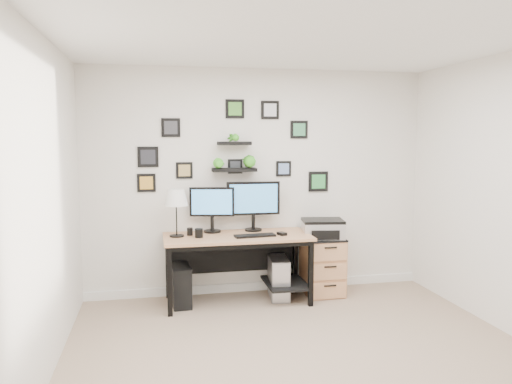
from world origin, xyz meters
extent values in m
plane|color=tan|center=(0.00, 0.00, 0.00)|extent=(4.00, 4.00, 0.00)
plane|color=white|center=(0.00, 0.00, 2.60)|extent=(4.00, 4.00, 0.00)
plane|color=silver|center=(0.00, 2.00, 1.30)|extent=(4.00, 0.00, 4.00)
plane|color=silver|center=(0.00, -2.00, 1.30)|extent=(4.00, 0.00, 4.00)
plane|color=silver|center=(-2.00, 0.00, 1.30)|extent=(0.00, 4.00, 4.00)
cube|color=white|center=(0.00, 1.99, 0.05)|extent=(4.00, 0.03, 0.10)
cube|color=tan|center=(-0.31, 1.63, 0.73)|extent=(1.60, 0.70, 0.03)
cube|color=black|center=(-0.31, 1.63, 0.69)|extent=(1.54, 0.64, 0.05)
cube|color=black|center=(-0.31, 1.96, 0.46)|extent=(1.44, 0.02, 0.41)
cube|color=black|center=(0.24, 1.63, 0.18)|extent=(0.45, 0.63, 0.03)
cube|color=black|center=(-1.06, 1.33, 0.36)|extent=(0.05, 0.05, 0.72)
cube|color=black|center=(-1.06, 1.93, 0.36)|extent=(0.05, 0.05, 0.72)
cube|color=black|center=(0.44, 1.33, 0.36)|extent=(0.05, 0.05, 0.72)
cube|color=black|center=(0.44, 1.93, 0.36)|extent=(0.05, 0.05, 0.72)
cylinder|color=black|center=(-0.56, 1.86, 0.76)|extent=(0.23, 0.23, 0.02)
cylinder|color=black|center=(-0.56, 1.86, 0.85)|extent=(0.05, 0.05, 0.17)
cube|color=black|center=(-0.56, 1.86, 1.10)|extent=(0.50, 0.13, 0.33)
cube|color=#3F8CCC|center=(-0.57, 1.83, 1.10)|extent=(0.44, 0.09, 0.28)
cylinder|color=black|center=(-0.09, 1.86, 0.76)|extent=(0.20, 0.20, 0.02)
cylinder|color=black|center=(-0.09, 1.86, 0.85)|extent=(0.04, 0.04, 0.17)
cube|color=black|center=(-0.09, 1.85, 1.13)|extent=(0.61, 0.05, 0.38)
cube|color=#3F8CCC|center=(-0.09, 1.83, 1.13)|extent=(0.55, 0.02, 0.33)
cube|color=black|center=(-0.14, 1.52, 0.76)|extent=(0.45, 0.18, 0.02)
cube|color=black|center=(0.17, 1.54, 0.77)|extent=(0.10, 0.12, 0.03)
cylinder|color=black|center=(-0.97, 1.69, 0.76)|extent=(0.16, 0.16, 0.01)
cylinder|color=black|center=(-0.97, 1.69, 0.99)|extent=(0.01, 0.01, 0.47)
cone|color=white|center=(-0.97, 1.69, 1.18)|extent=(0.25, 0.25, 0.17)
cylinder|color=black|center=(-0.74, 1.59, 0.80)|extent=(0.09, 0.09, 0.10)
cylinder|color=black|center=(-0.82, 1.73, 0.79)|extent=(0.06, 0.06, 0.08)
cube|color=black|center=(-0.94, 1.66, 0.22)|extent=(0.22, 0.45, 0.44)
cube|color=gray|center=(0.17, 1.69, 0.23)|extent=(0.26, 0.48, 0.46)
cube|color=silver|center=(0.14, 1.46, 0.23)|extent=(0.18, 0.03, 0.43)
cube|color=tan|center=(0.70, 1.73, 0.33)|extent=(0.42, 0.50, 0.65)
cube|color=black|center=(0.70, 1.73, 0.66)|extent=(0.43, 0.51, 0.02)
cube|color=tan|center=(0.70, 1.47, 0.11)|extent=(0.39, 0.02, 0.18)
cylinder|color=black|center=(0.70, 1.46, 0.17)|extent=(0.14, 0.02, 0.02)
cube|color=tan|center=(0.70, 1.47, 0.33)|extent=(0.39, 0.02, 0.18)
cylinder|color=black|center=(0.70, 1.46, 0.39)|extent=(0.14, 0.02, 0.02)
cube|color=tan|center=(0.70, 1.47, 0.54)|extent=(0.39, 0.02, 0.18)
cylinder|color=black|center=(0.70, 1.46, 0.60)|extent=(0.14, 0.02, 0.02)
cube|color=silver|center=(0.69, 1.69, 0.76)|extent=(0.51, 0.42, 0.18)
cube|color=black|center=(0.69, 1.69, 0.87)|extent=(0.51, 0.42, 0.03)
cube|color=black|center=(0.66, 1.51, 0.74)|extent=(0.31, 0.07, 0.10)
cube|color=black|center=(-0.30, 1.91, 1.45)|extent=(0.50, 0.18, 0.04)
cube|color=black|center=(-0.30, 1.90, 1.75)|extent=(0.38, 0.15, 0.04)
imported|color=green|center=(-0.47, 1.91, 1.60)|extent=(0.15, 0.12, 0.27)
imported|color=green|center=(-0.13, 1.91, 1.60)|extent=(0.15, 0.15, 0.27)
imported|color=green|center=(-0.30, 1.90, 1.90)|extent=(0.13, 0.09, 0.25)
cube|color=black|center=(0.48, 1.99, 1.91)|extent=(0.21, 0.02, 0.21)
cube|color=#3C8556|center=(0.48, 1.98, 1.91)|extent=(0.15, 0.00, 0.15)
cube|color=black|center=(-1.28, 1.99, 1.31)|extent=(0.20, 0.02, 0.20)
cube|color=gold|center=(-1.28, 1.98, 1.31)|extent=(0.14, 0.00, 0.14)
cube|color=black|center=(-1.00, 1.99, 1.93)|extent=(0.21, 0.02, 0.21)
cube|color=#343339|center=(-1.00, 1.98, 1.93)|extent=(0.15, 0.00, 0.15)
cube|color=black|center=(-1.26, 1.99, 1.60)|extent=(0.23, 0.02, 0.23)
cube|color=#23242A|center=(-1.26, 1.98, 1.60)|extent=(0.16, 0.00, 0.16)
cube|color=black|center=(-0.86, 1.99, 1.45)|extent=(0.19, 0.02, 0.19)
cube|color=#A78A4D|center=(-0.86, 1.98, 1.45)|extent=(0.13, 0.00, 0.13)
cube|color=black|center=(0.73, 1.99, 1.29)|extent=(0.24, 0.02, 0.24)
cube|color=green|center=(0.73, 1.98, 1.29)|extent=(0.17, 0.00, 0.17)
cube|color=black|center=(0.30, 1.99, 1.45)|extent=(0.18, 0.02, 0.18)
cube|color=#6883B7|center=(0.30, 1.98, 1.45)|extent=(0.13, 0.00, 0.13)
cube|color=black|center=(0.13, 1.99, 2.13)|extent=(0.21, 0.02, 0.21)
cube|color=silver|center=(0.13, 1.98, 2.13)|extent=(0.15, 0.00, 0.15)
cube|color=black|center=(-0.28, 1.99, 1.48)|extent=(0.17, 0.02, 0.17)
cube|color=#2F3035|center=(-0.28, 1.98, 1.48)|extent=(0.12, 0.00, 0.12)
cube|color=black|center=(-0.28, 1.99, 2.14)|extent=(0.21, 0.02, 0.21)
cube|color=#468C2E|center=(-0.28, 1.98, 2.14)|extent=(0.15, 0.00, 0.15)
camera|label=1|loc=(-1.20, -3.67, 1.84)|focal=35.00mm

